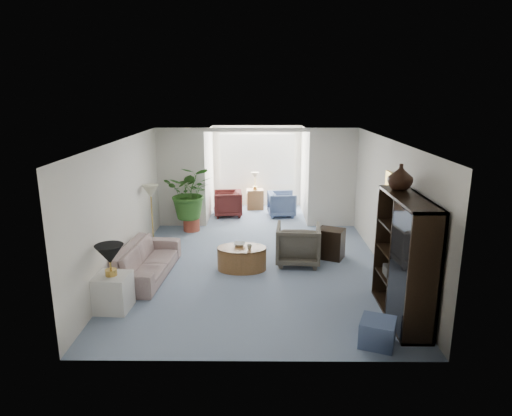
{
  "coord_description": "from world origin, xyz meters",
  "views": [
    {
      "loc": [
        0.07,
        -8.09,
        3.36
      ],
      "look_at": [
        0.0,
        0.6,
        1.1
      ],
      "focal_mm": 31.55,
      "sensor_mm": 36.0,
      "label": 1
    }
  ],
  "objects_px": {
    "floor_lamp": "(151,191)",
    "framed_picture": "(391,186)",
    "entertainment_cabinet": "(404,259)",
    "plant_pot": "(192,224)",
    "sunroom_chair_maroon": "(228,203)",
    "side_table_dark": "(331,244)",
    "coffee_table": "(242,258)",
    "wingback_chair": "(298,244)",
    "end_table": "(113,292)",
    "sunroom_table": "(255,199)",
    "sofa": "(146,261)",
    "sunroom_chair_blue": "(282,204)",
    "cabinet_urn": "(400,177)",
    "coffee_bowl": "(239,244)",
    "table_lamp": "(110,254)",
    "coffee_cup": "(249,247)",
    "ottoman": "(377,332)"
  },
  "relations": [
    {
      "from": "table_lamp",
      "to": "coffee_bowl",
      "type": "height_order",
      "value": "table_lamp"
    },
    {
      "from": "framed_picture",
      "to": "sunroom_chair_blue",
      "type": "height_order",
      "value": "framed_picture"
    },
    {
      "from": "side_table_dark",
      "to": "coffee_table",
      "type": "bearing_deg",
      "value": -160.49
    },
    {
      "from": "sunroom_table",
      "to": "side_table_dark",
      "type": "bearing_deg",
      "value": -68.18
    },
    {
      "from": "floor_lamp",
      "to": "cabinet_urn",
      "type": "distance_m",
      "value": 5.37
    },
    {
      "from": "framed_picture",
      "to": "side_table_dark",
      "type": "distance_m",
      "value": 1.86
    },
    {
      "from": "framed_picture",
      "to": "coffee_bowl",
      "type": "relative_size",
      "value": 2.16
    },
    {
      "from": "wingback_chair",
      "to": "sunroom_table",
      "type": "height_order",
      "value": "wingback_chair"
    },
    {
      "from": "wingback_chair",
      "to": "entertainment_cabinet",
      "type": "xyz_separation_m",
      "value": [
        1.39,
        -2.22,
        0.54
      ]
    },
    {
      "from": "wingback_chair",
      "to": "sunroom_chair_maroon",
      "type": "xyz_separation_m",
      "value": [
        -1.65,
        3.56,
        -0.05
      ]
    },
    {
      "from": "coffee_table",
      "to": "wingback_chair",
      "type": "relative_size",
      "value": 1.08
    },
    {
      "from": "end_table",
      "to": "sunroom_chair_maroon",
      "type": "height_order",
      "value": "sunroom_chair_maroon"
    },
    {
      "from": "wingback_chair",
      "to": "end_table",
      "type": "bearing_deg",
      "value": 38.18
    },
    {
      "from": "coffee_table",
      "to": "sunroom_chair_maroon",
      "type": "bearing_deg",
      "value": 97.89
    },
    {
      "from": "coffee_bowl",
      "to": "sunroom_table",
      "type": "xyz_separation_m",
      "value": [
        0.26,
        4.55,
        -0.19
      ]
    },
    {
      "from": "sofa",
      "to": "sunroom_chair_blue",
      "type": "relative_size",
      "value": 2.78
    },
    {
      "from": "floor_lamp",
      "to": "sunroom_chair_blue",
      "type": "bearing_deg",
      "value": 40.18
    },
    {
      "from": "entertainment_cabinet",
      "to": "sunroom_table",
      "type": "xyz_separation_m",
      "value": [
        -2.29,
        6.52,
        -0.65
      ]
    },
    {
      "from": "coffee_table",
      "to": "side_table_dark",
      "type": "xyz_separation_m",
      "value": [
        1.81,
        0.64,
        0.09
      ]
    },
    {
      "from": "sofa",
      "to": "end_table",
      "type": "relative_size",
      "value": 3.56
    },
    {
      "from": "framed_picture",
      "to": "entertainment_cabinet",
      "type": "bearing_deg",
      "value": -97.75
    },
    {
      "from": "end_table",
      "to": "coffee_table",
      "type": "bearing_deg",
      "value": 40.42
    },
    {
      "from": "end_table",
      "to": "sunroom_table",
      "type": "bearing_deg",
      "value": 71.0
    },
    {
      "from": "entertainment_cabinet",
      "to": "ottoman",
      "type": "height_order",
      "value": "entertainment_cabinet"
    },
    {
      "from": "floor_lamp",
      "to": "framed_picture",
      "type": "bearing_deg",
      "value": -18.06
    },
    {
      "from": "coffee_cup",
      "to": "cabinet_urn",
      "type": "relative_size",
      "value": 0.24
    },
    {
      "from": "wingback_chair",
      "to": "entertainment_cabinet",
      "type": "height_order",
      "value": "entertainment_cabinet"
    },
    {
      "from": "table_lamp",
      "to": "sunroom_chair_maroon",
      "type": "relative_size",
      "value": 0.57
    },
    {
      "from": "wingback_chair",
      "to": "cabinet_urn",
      "type": "relative_size",
      "value": 2.19
    },
    {
      "from": "entertainment_cabinet",
      "to": "plant_pot",
      "type": "distance_m",
      "value": 5.88
    },
    {
      "from": "table_lamp",
      "to": "sunroom_chair_blue",
      "type": "distance_m",
      "value": 6.33
    },
    {
      "from": "coffee_cup",
      "to": "sunroom_chair_blue",
      "type": "bearing_deg",
      "value": 78.56
    },
    {
      "from": "floor_lamp",
      "to": "wingback_chair",
      "type": "relative_size",
      "value": 0.41
    },
    {
      "from": "coffee_cup",
      "to": "side_table_dark",
      "type": "relative_size",
      "value": 0.15
    },
    {
      "from": "floor_lamp",
      "to": "ottoman",
      "type": "bearing_deg",
      "value": -45.37
    },
    {
      "from": "floor_lamp",
      "to": "sunroom_table",
      "type": "height_order",
      "value": "floor_lamp"
    },
    {
      "from": "coffee_table",
      "to": "cabinet_urn",
      "type": "height_order",
      "value": "cabinet_urn"
    },
    {
      "from": "framed_picture",
      "to": "sunroom_chair_maroon",
      "type": "bearing_deg",
      "value": 128.7
    },
    {
      "from": "coffee_bowl",
      "to": "side_table_dark",
      "type": "distance_m",
      "value": 1.95
    },
    {
      "from": "cabinet_urn",
      "to": "side_table_dark",
      "type": "bearing_deg",
      "value": 108.82
    },
    {
      "from": "table_lamp",
      "to": "entertainment_cabinet",
      "type": "height_order",
      "value": "entertainment_cabinet"
    },
    {
      "from": "cabinet_urn",
      "to": "coffee_cup",
      "type": "bearing_deg",
      "value": 151.57
    },
    {
      "from": "entertainment_cabinet",
      "to": "sunroom_chair_blue",
      "type": "distance_m",
      "value": 6.01
    },
    {
      "from": "sofa",
      "to": "plant_pot",
      "type": "xyz_separation_m",
      "value": [
        0.42,
        2.83,
        -0.14
      ]
    },
    {
      "from": "plant_pot",
      "to": "sunroom_chair_blue",
      "type": "relative_size",
      "value": 0.54
    },
    {
      "from": "framed_picture",
      "to": "sofa",
      "type": "height_order",
      "value": "framed_picture"
    },
    {
      "from": "framed_picture",
      "to": "coffee_bowl",
      "type": "xyz_separation_m",
      "value": [
        -2.78,
        0.28,
        -1.22
      ]
    },
    {
      "from": "end_table",
      "to": "side_table_dark",
      "type": "xyz_separation_m",
      "value": [
        3.78,
        2.32,
        0.02
      ]
    },
    {
      "from": "sunroom_chair_blue",
      "to": "sunroom_chair_maroon",
      "type": "relative_size",
      "value": 0.96
    },
    {
      "from": "coffee_cup",
      "to": "sunroom_chair_blue",
      "type": "relative_size",
      "value": 0.13
    }
  ]
}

